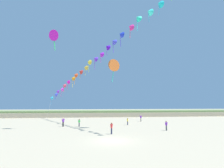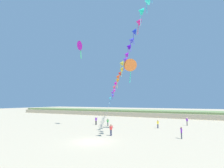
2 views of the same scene
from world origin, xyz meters
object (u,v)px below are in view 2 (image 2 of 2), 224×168
Objects in this scene: person_mid_center at (158,124)px; large_kite_low_lead at (130,66)px; person_far_left at (181,132)px; person_far_right at (187,121)px; person_near_right at (111,129)px; person_far_center at (108,122)px; large_kite_mid_trail at (81,46)px; person_near_left at (96,120)px.

large_kite_low_lead is (-3.61, -4.69, 10.56)m from person_mid_center.
person_far_right is at bearing 90.80° from person_far_left.
person_near_right is 0.98× the size of person_far_right.
person_far_left is 1.05× the size of person_far_center.
large_kite_mid_trail is (-10.60, -0.57, 5.12)m from large_kite_low_lead.
large_kite_low_lead is at bearing 3.09° from large_kite_mid_trail.
person_far_right is (9.21, 16.98, 0.02)m from person_near_right.
person_near_right is at bearing -59.29° from person_far_center.
person_near_left is 3.11m from person_far_center.
person_far_center is at bearing -170.81° from person_mid_center.
large_kite_mid_trail is at bearing 171.71° from person_far_left.
person_far_right reaches higher than person_far_center.
person_far_right is 16.59m from person_far_center.
person_far_left is 14.54m from person_far_right.
person_near_left is 1.02× the size of person_far_right.
large_kite_low_lead reaches higher than person_far_center.
large_kite_mid_trail reaches higher than person_near_left.
person_near_left is at bearing 72.15° from large_kite_mid_trail.
person_near_right is at bearing -48.00° from person_near_left.
large_kite_mid_trail reaches higher than person_far_center.
large_kite_mid_trail is (-14.21, -5.26, 15.68)m from person_mid_center.
large_kite_mid_trail reaches higher than person_far_left.
large_kite_low_lead reaches higher than person_near_right.
large_kite_mid_trail is (-4.39, -3.67, 15.67)m from person_far_center.
person_far_left is (4.87, -8.04, 0.04)m from person_mid_center.
person_near_left is 1.18× the size of person_mid_center.
person_mid_center is 0.95× the size of person_far_left.
person_far_center is (-5.28, 8.89, -0.11)m from person_near_right.
large_kite_mid_trail is (-9.67, 5.22, 15.56)m from person_near_right.
person_mid_center is 9.95m from person_far_center.
person_far_left is at bearing 14.53° from person_near_right.
person_far_center is at bearing 39.90° from large_kite_mid_trail.
person_far_left is at bearing -21.58° from large_kite_low_lead.
person_mid_center is at bearing 9.19° from person_far_center.
person_near_right is at bearing -118.47° from person_far_right.
person_near_left is 1.12× the size of person_far_left.
person_near_left is at bearing 172.71° from person_far_center.
person_near_left is at bearing 158.93° from person_far_left.
person_near_right reaches higher than person_far_center.
person_near_right is 1.13× the size of person_far_center.
person_near_right is at bearing -28.36° from large_kite_mid_trail.
person_far_center is (-14.49, -8.09, -0.13)m from person_far_right.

